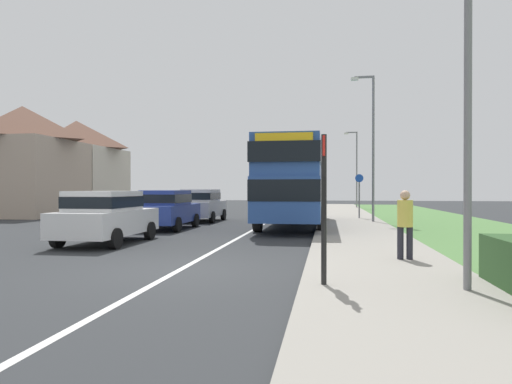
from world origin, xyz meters
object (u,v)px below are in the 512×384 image
at_px(parked_car_silver, 202,204).
at_px(cycle_route_sign, 359,194).
at_px(street_lamp_near, 461,23).
at_px(double_decker_bus, 294,179).
at_px(parked_car_blue, 167,208).
at_px(parked_car_white, 106,215).
at_px(pedestrian_at_stop, 405,221).
at_px(street_lamp_mid, 371,139).
at_px(bus_stop_sign, 324,199).
at_px(street_lamp_far, 355,164).

height_order(parked_car_silver, cycle_route_sign, cycle_route_sign).
distance_m(parked_car_silver, street_lamp_near, 18.04).
xyz_separation_m(double_decker_bus, parked_car_blue, (-5.20, -2.26, -1.24)).
relative_size(parked_car_white, pedestrian_at_stop, 2.42).
bearing_deg(street_lamp_mid, street_lamp_near, -90.15).
height_order(double_decker_bus, cycle_route_sign, double_decker_bus).
distance_m(pedestrian_at_stop, street_lamp_mid, 12.56).
bearing_deg(street_lamp_near, street_lamp_mid, 89.85).
distance_m(double_decker_bus, street_lamp_mid, 4.67).
bearing_deg(parked_car_white, bus_stop_sign, -39.55).
bearing_deg(cycle_route_sign, pedestrian_at_stop, -89.97).
relative_size(parked_car_blue, street_lamp_far, 0.59).
bearing_deg(cycle_route_sign, parked_car_white, -125.11).
bearing_deg(street_lamp_far, parked_car_white, -108.83).
xyz_separation_m(bus_stop_sign, street_lamp_far, (2.45, 32.53, 2.34)).
height_order(double_decker_bus, street_lamp_far, street_lamp_far).
bearing_deg(street_lamp_far, double_decker_bus, -101.20).
xyz_separation_m(parked_car_white, street_lamp_mid, (8.90, 9.55, 3.26)).
distance_m(cycle_route_sign, street_lamp_mid, 3.77).
distance_m(parked_car_silver, cycle_route_sign, 8.57).
bearing_deg(double_decker_bus, street_lamp_far, 78.80).
height_order(double_decker_bus, street_lamp_mid, street_lamp_mid).
bearing_deg(street_lamp_far, street_lamp_mid, -90.97).
relative_size(parked_car_silver, street_lamp_near, 0.53).
bearing_deg(street_lamp_mid, street_lamp_far, 89.03).
relative_size(parked_car_blue, bus_stop_sign, 1.53).
bearing_deg(pedestrian_at_stop, bus_stop_sign, -120.88).
relative_size(parked_car_blue, cycle_route_sign, 1.58).
xyz_separation_m(street_lamp_mid, street_lamp_far, (0.29, 17.41, -0.28)).
bearing_deg(street_lamp_mid, parked_car_white, -132.98).
distance_m(street_lamp_near, street_lamp_mid, 15.19).
bearing_deg(bus_stop_sign, pedestrian_at_stop, 59.12).
bearing_deg(parked_car_silver, street_lamp_mid, -1.98).
height_order(bus_stop_sign, street_lamp_mid, street_lamp_mid).
relative_size(parked_car_silver, cycle_route_sign, 1.57).
distance_m(double_decker_bus, parked_car_blue, 5.80).
height_order(double_decker_bus, parked_car_silver, double_decker_bus).
bearing_deg(parked_car_silver, pedestrian_at_stop, -56.42).
height_order(double_decker_bus, street_lamp_near, street_lamp_near).
relative_size(double_decker_bus, cycle_route_sign, 4.01).
relative_size(parked_car_blue, street_lamp_mid, 0.55).
height_order(bus_stop_sign, street_lamp_near, street_lamp_near).
distance_m(double_decker_bus, pedestrian_at_stop, 10.52).
distance_m(bus_stop_sign, street_lamp_near, 3.48).
height_order(parked_car_white, cycle_route_sign, cycle_route_sign).
distance_m(pedestrian_at_stop, bus_stop_sign, 3.51).
distance_m(parked_car_white, parked_car_blue, 5.10).
height_order(parked_car_blue, street_lamp_far, street_lamp_far).
bearing_deg(double_decker_bus, parked_car_blue, -156.46).
distance_m(parked_car_silver, street_lamp_far, 19.53).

